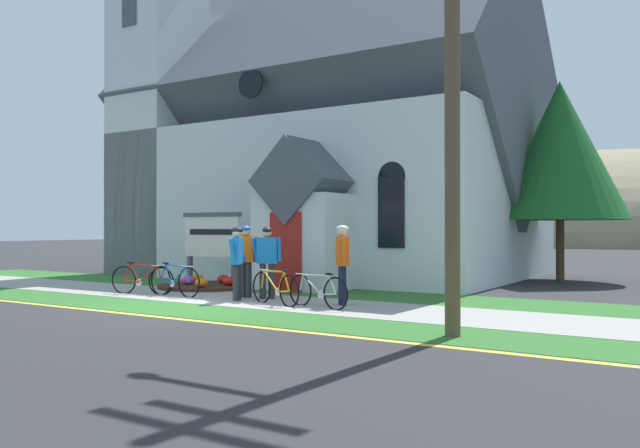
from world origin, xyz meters
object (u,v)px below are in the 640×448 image
cyclist_in_green_jersey (237,257)px  roadside_conifer (560,151)px  cyclist_in_orange_jersey (246,255)px  cyclist_in_red_jersey (342,258)px  cyclist_in_white_jersey (267,257)px  bicycle_green (174,280)px  bicycle_silver (142,279)px  utility_pole (446,9)px  bicycle_yellow (318,291)px  church_sign (212,238)px  bicycle_blue (275,288)px

cyclist_in_green_jersey → roadside_conifer: size_ratio=0.27×
cyclist_in_orange_jersey → cyclist_in_red_jersey: same height
cyclist_in_white_jersey → roadside_conifer: 10.57m
bicycle_green → cyclist_in_green_jersey: size_ratio=1.05×
bicycle_silver → utility_pole: 10.19m
cyclist_in_orange_jersey → roadside_conifer: size_ratio=0.28×
cyclist_in_green_jersey → cyclist_in_red_jersey: bearing=12.4°
bicycle_yellow → cyclist_in_green_jersey: 2.36m
church_sign → roadside_conifer: bearing=42.6°
bicycle_yellow → cyclist_in_red_jersey: bearing=71.3°
bicycle_green → roadside_conifer: size_ratio=0.28×
bicycle_green → roadside_conifer: 12.49m
church_sign → cyclist_in_red_jersey: bearing=-17.6°
bicycle_blue → cyclist_in_red_jersey: 1.61m
bicycle_silver → cyclist_in_red_jersey: bearing=7.2°
bicycle_silver → cyclist_in_white_jersey: (3.40, 0.75, 0.63)m
bicycle_silver → roadside_conifer: size_ratio=0.28×
bicycle_green → cyclist_in_white_jersey: 2.53m
bicycle_green → bicycle_silver: size_ratio=1.02×
bicycle_blue → cyclist_in_green_jersey: (-1.21, 0.16, 0.63)m
bicycle_green → cyclist_in_green_jersey: bearing=1.4°
church_sign → bicycle_green: bearing=-70.2°
bicycle_yellow → utility_pole: size_ratio=0.19×
bicycle_yellow → bicycle_green: bearing=179.3°
bicycle_yellow → bicycle_silver: bicycle_silver is taller
church_sign → bicycle_silver: 2.58m
cyclist_in_white_jersey → bicycle_yellow: bearing=-20.6°
cyclist_in_red_jersey → utility_pole: 5.86m
bicycle_yellow → cyclist_in_white_jersey: (-1.86, 0.70, 0.64)m
roadside_conifer → bicycle_blue: bearing=-112.3°
church_sign → bicycle_yellow: church_sign is taller
bicycle_yellow → cyclist_in_red_jersey: cyclist_in_red_jersey is taller
cyclist_in_red_jersey → utility_pole: utility_pole is taller
bicycle_silver → bicycle_blue: 4.20m
bicycle_green → cyclist_in_orange_jersey: (1.73, 0.63, 0.64)m
church_sign → cyclist_in_orange_jersey: (2.55, -1.63, -0.38)m
church_sign → bicycle_blue: church_sign is taller
roadside_conifer → bicycle_silver: bearing=-130.2°
bicycle_blue → roadside_conifer: bearing=67.7°
church_sign → roadside_conifer: (7.94, 7.30, 2.71)m
bicycle_silver → cyclist_in_green_jersey: (2.99, 0.15, 0.63)m
cyclist_in_green_jersey → cyclist_in_red_jersey: 2.55m
utility_pole → cyclist_in_red_jersey: bearing=142.9°
bicycle_yellow → bicycle_blue: bicycle_blue is taller
bicycle_yellow → cyclist_in_white_jersey: bearing=159.4°
cyclist_in_green_jersey → utility_pole: size_ratio=0.18×
cyclist_in_green_jersey → roadside_conifer: 11.27m
cyclist_in_orange_jersey → cyclist_in_green_jersey: 0.62m
bicycle_silver → cyclist_in_white_jersey: size_ratio=1.03×
church_sign → utility_pole: size_ratio=0.23×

